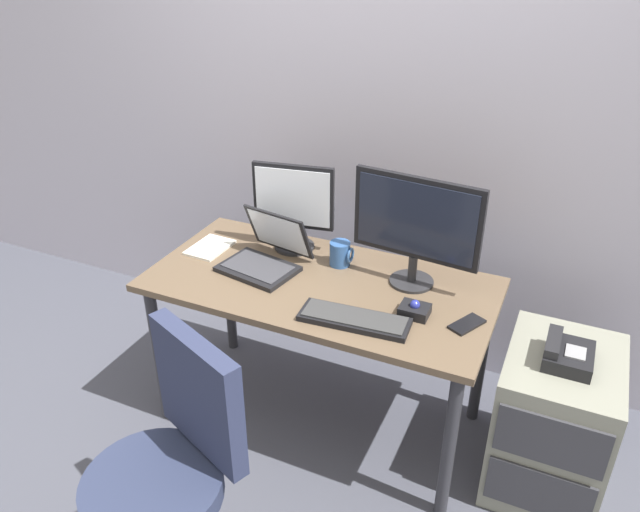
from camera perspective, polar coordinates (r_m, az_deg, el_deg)
ground_plane at (r=2.98m, az=0.00°, el=-14.51°), size 8.00×8.00×0.00m
back_wall at (r=2.89m, az=5.98°, el=15.84°), size 6.00×0.10×2.80m
desk at (r=2.57m, az=0.00°, el=-3.99°), size 1.42×0.70×0.73m
file_cabinet at (r=2.67m, az=20.66°, el=-14.09°), size 0.42×0.53×0.61m
desk_phone at (r=2.45m, az=21.80°, el=-8.41°), size 0.17×0.20×0.09m
office_chair at (r=2.16m, az=-13.56°, el=-20.10°), size 0.53×0.55×0.96m
monitor_main at (r=2.42m, az=8.86°, el=2.91°), size 0.52×0.18×0.46m
monitor_side at (r=2.69m, az=-2.47°, el=4.86°), size 0.36×0.18×0.39m
keyboard at (r=2.28m, az=3.19°, el=-5.84°), size 0.42×0.17×0.03m
laptop at (r=2.63m, az=-5.05°, el=0.10°), size 0.36×0.35×0.23m
trackball_mouse at (r=2.34m, az=8.73°, el=-4.94°), size 0.11×0.09×0.07m
coffee_mug at (r=2.63m, az=1.91°, el=0.22°), size 0.10×0.09×0.11m
paper_notepad at (r=2.82m, az=-10.14°, el=0.78°), size 0.16×0.21×0.01m
cell_phone at (r=2.33m, az=13.42°, el=-6.15°), size 0.13×0.16×0.01m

